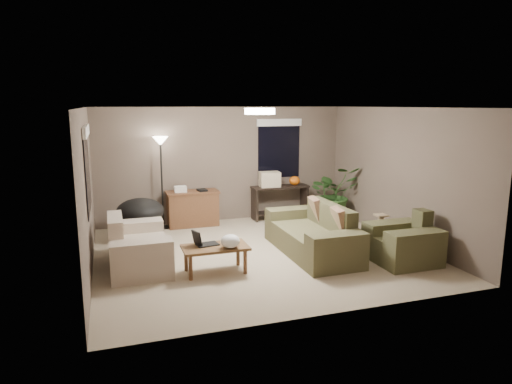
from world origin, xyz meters
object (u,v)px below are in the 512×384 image
object	(u,v)px
coffee_table	(215,250)
console_table	(280,200)
floor_lamp	(161,152)
loveseat	(137,249)
cat_scratching_post	(380,229)
armchair	(403,244)
desk	(193,208)
papasan_chair	(140,216)
houseplant	(333,199)
main_sofa	(314,236)

from	to	relation	value
coffee_table	console_table	bearing A→B (deg)	52.81
floor_lamp	loveseat	bearing A→B (deg)	-107.00
cat_scratching_post	console_table	bearing A→B (deg)	119.32
loveseat	console_table	world-z (taller)	loveseat
armchair	desk	distance (m)	4.39
loveseat	papasan_chair	bearing A→B (deg)	83.46
loveseat	desk	distance (m)	2.57
console_table	houseplant	distance (m)	1.18
houseplant	cat_scratching_post	world-z (taller)	houseplant
houseplant	cat_scratching_post	bearing A→B (deg)	-84.11
loveseat	console_table	xyz separation A→B (m)	(3.29, 2.22, 0.14)
cat_scratching_post	desk	bearing A→B (deg)	146.03
houseplant	floor_lamp	bearing A→B (deg)	171.39
armchair	floor_lamp	size ratio (longest dim) A/B	0.52
coffee_table	floor_lamp	size ratio (longest dim) A/B	0.52
armchair	desk	world-z (taller)	armchair
desk	floor_lamp	size ratio (longest dim) A/B	0.58
console_table	houseplant	world-z (taller)	houseplant
loveseat	houseplant	distance (m)	4.66
floor_lamp	cat_scratching_post	distance (m)	4.62
armchair	houseplant	world-z (taller)	houseplant
coffee_table	floor_lamp	world-z (taller)	floor_lamp
armchair	main_sofa	bearing A→B (deg)	143.86
armchair	coffee_table	xyz separation A→B (m)	(-3.04, 0.48, 0.06)
coffee_table	papasan_chair	distance (m)	2.36
houseplant	armchair	bearing A→B (deg)	-93.48
armchair	cat_scratching_post	distance (m)	1.22
armchair	console_table	world-z (taller)	armchair
houseplant	coffee_table	bearing A→B (deg)	-144.17
coffee_table	cat_scratching_post	size ratio (longest dim) A/B	2.00
loveseat	floor_lamp	size ratio (longest dim) A/B	0.84
desk	floor_lamp	bearing A→B (deg)	177.47
main_sofa	armchair	bearing A→B (deg)	-36.14
papasan_chair	floor_lamp	distance (m)	1.43
coffee_table	floor_lamp	bearing A→B (deg)	98.76
coffee_table	houseplant	bearing A→B (deg)	35.83
main_sofa	floor_lamp	bearing A→B (deg)	132.73
papasan_chair	floor_lamp	world-z (taller)	floor_lamp
desk	floor_lamp	world-z (taller)	floor_lamp
loveseat	main_sofa	bearing A→B (deg)	-4.55
floor_lamp	coffee_table	bearing A→B (deg)	-81.24
loveseat	desk	bearing A→B (deg)	59.45
console_table	desk	bearing A→B (deg)	-179.78
armchair	cat_scratching_post	xyz separation A→B (m)	(0.34, 1.17, -0.08)
desk	papasan_chair	world-z (taller)	papasan_chair
main_sofa	loveseat	world-z (taller)	same
main_sofa	desk	world-z (taller)	main_sofa
console_table	cat_scratching_post	bearing A→B (deg)	-60.68
houseplant	cat_scratching_post	distance (m)	1.66
console_table	floor_lamp	distance (m)	2.86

